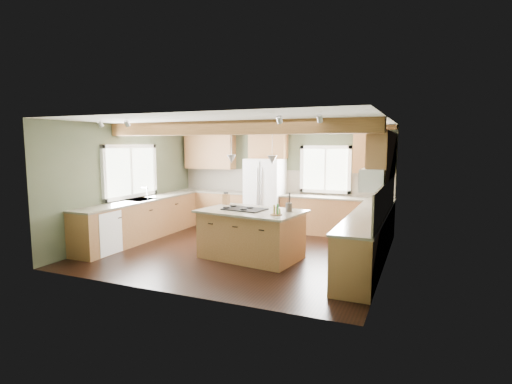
% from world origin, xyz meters
% --- Properties ---
extents(floor, '(5.60, 5.60, 0.00)m').
position_xyz_m(floor, '(0.00, 0.00, 0.00)').
color(floor, black).
rests_on(floor, ground).
extents(ceiling, '(5.60, 5.60, 0.00)m').
position_xyz_m(ceiling, '(0.00, 0.00, 2.60)').
color(ceiling, silver).
rests_on(ceiling, wall_back).
extents(wall_back, '(5.60, 0.00, 5.60)m').
position_xyz_m(wall_back, '(0.00, 2.50, 1.30)').
color(wall_back, '#404833').
rests_on(wall_back, ground).
extents(wall_left, '(0.00, 5.00, 5.00)m').
position_xyz_m(wall_left, '(-2.80, 0.00, 1.30)').
color(wall_left, '#404833').
rests_on(wall_left, ground).
extents(wall_right, '(0.00, 5.00, 5.00)m').
position_xyz_m(wall_right, '(2.80, 0.00, 1.30)').
color(wall_right, '#404833').
rests_on(wall_right, ground).
extents(ceiling_beam, '(5.55, 0.26, 0.26)m').
position_xyz_m(ceiling_beam, '(0.00, -0.35, 2.47)').
color(ceiling_beam, '#4E3216').
rests_on(ceiling_beam, ceiling).
extents(soffit_trim, '(5.55, 0.20, 0.10)m').
position_xyz_m(soffit_trim, '(0.00, 2.40, 2.54)').
color(soffit_trim, '#4E3216').
rests_on(soffit_trim, ceiling).
extents(backsplash_back, '(5.58, 0.03, 0.58)m').
position_xyz_m(backsplash_back, '(0.00, 2.48, 1.21)').
color(backsplash_back, brown).
rests_on(backsplash_back, wall_back).
extents(backsplash_right, '(0.03, 3.70, 0.58)m').
position_xyz_m(backsplash_right, '(2.78, 0.05, 1.21)').
color(backsplash_right, brown).
rests_on(backsplash_right, wall_right).
extents(base_cab_back_left, '(2.02, 0.60, 0.88)m').
position_xyz_m(base_cab_back_left, '(-1.79, 2.20, 0.44)').
color(base_cab_back_left, brown).
rests_on(base_cab_back_left, floor).
extents(counter_back_left, '(2.06, 0.64, 0.04)m').
position_xyz_m(counter_back_left, '(-1.79, 2.20, 0.90)').
color(counter_back_left, '#4F4839').
rests_on(counter_back_left, base_cab_back_left).
extents(base_cab_back_right, '(2.62, 0.60, 0.88)m').
position_xyz_m(base_cab_back_right, '(1.49, 2.20, 0.44)').
color(base_cab_back_right, brown).
rests_on(base_cab_back_right, floor).
extents(counter_back_right, '(2.66, 0.64, 0.04)m').
position_xyz_m(counter_back_right, '(1.49, 2.20, 0.90)').
color(counter_back_right, '#4F4839').
rests_on(counter_back_right, base_cab_back_right).
extents(base_cab_left, '(0.60, 3.70, 0.88)m').
position_xyz_m(base_cab_left, '(-2.50, 0.05, 0.44)').
color(base_cab_left, brown).
rests_on(base_cab_left, floor).
extents(counter_left, '(0.64, 3.74, 0.04)m').
position_xyz_m(counter_left, '(-2.50, 0.05, 0.90)').
color(counter_left, '#4F4839').
rests_on(counter_left, base_cab_left).
extents(base_cab_right, '(0.60, 3.70, 0.88)m').
position_xyz_m(base_cab_right, '(2.50, 0.05, 0.44)').
color(base_cab_right, brown).
rests_on(base_cab_right, floor).
extents(counter_right, '(0.64, 3.74, 0.04)m').
position_xyz_m(counter_right, '(2.50, 0.05, 0.90)').
color(counter_right, '#4F4839').
rests_on(counter_right, base_cab_right).
extents(upper_cab_back_left, '(1.40, 0.35, 0.90)m').
position_xyz_m(upper_cab_back_left, '(-1.99, 2.33, 1.95)').
color(upper_cab_back_left, brown).
rests_on(upper_cab_back_left, wall_back).
extents(upper_cab_over_fridge, '(0.96, 0.35, 0.70)m').
position_xyz_m(upper_cab_over_fridge, '(-0.30, 2.33, 2.15)').
color(upper_cab_over_fridge, brown).
rests_on(upper_cab_over_fridge, wall_back).
extents(upper_cab_right, '(0.35, 2.20, 0.90)m').
position_xyz_m(upper_cab_right, '(2.62, 0.90, 1.95)').
color(upper_cab_right, brown).
rests_on(upper_cab_right, wall_right).
extents(upper_cab_back_corner, '(0.90, 0.35, 0.90)m').
position_xyz_m(upper_cab_back_corner, '(2.30, 2.33, 1.95)').
color(upper_cab_back_corner, brown).
rests_on(upper_cab_back_corner, wall_back).
extents(window_left, '(0.04, 1.60, 1.05)m').
position_xyz_m(window_left, '(-2.78, 0.05, 1.55)').
color(window_left, white).
rests_on(window_left, wall_left).
extents(window_back, '(1.10, 0.04, 1.00)m').
position_xyz_m(window_back, '(1.15, 2.48, 1.55)').
color(window_back, white).
rests_on(window_back, wall_back).
extents(sink, '(0.50, 0.65, 0.03)m').
position_xyz_m(sink, '(-2.50, 0.05, 0.91)').
color(sink, '#262628').
rests_on(sink, counter_left).
extents(faucet, '(0.02, 0.02, 0.28)m').
position_xyz_m(faucet, '(-2.32, 0.05, 1.05)').
color(faucet, '#B2B2B7').
rests_on(faucet, sink).
extents(dishwasher, '(0.60, 0.60, 0.84)m').
position_xyz_m(dishwasher, '(-2.49, -1.25, 0.43)').
color(dishwasher, white).
rests_on(dishwasher, floor).
extents(oven, '(0.60, 0.72, 0.84)m').
position_xyz_m(oven, '(2.49, -1.25, 0.43)').
color(oven, white).
rests_on(oven, floor).
extents(microwave, '(0.40, 0.70, 0.38)m').
position_xyz_m(microwave, '(2.58, -0.05, 1.55)').
color(microwave, white).
rests_on(microwave, wall_right).
extents(pendant_left, '(0.18, 0.18, 0.16)m').
position_xyz_m(pendant_left, '(-0.04, -0.29, 1.88)').
color(pendant_left, '#B2B2B7').
rests_on(pendant_left, ceiling).
extents(pendant_right, '(0.18, 0.18, 0.16)m').
position_xyz_m(pendant_right, '(0.84, -0.41, 1.88)').
color(pendant_right, '#B2B2B7').
rests_on(pendant_right, ceiling).
extents(refrigerator, '(0.90, 0.74, 1.80)m').
position_xyz_m(refrigerator, '(-0.30, 2.12, 0.90)').
color(refrigerator, white).
rests_on(refrigerator, floor).
extents(island, '(1.92, 1.33, 0.88)m').
position_xyz_m(island, '(0.40, -0.35, 0.44)').
color(island, olive).
rests_on(island, floor).
extents(island_top, '(2.06, 1.46, 0.04)m').
position_xyz_m(island_top, '(0.40, -0.35, 0.90)').
color(island_top, '#4F4839').
rests_on(island_top, island).
extents(cooktop, '(0.84, 0.62, 0.02)m').
position_xyz_m(cooktop, '(0.25, -0.33, 0.93)').
color(cooktop, black).
rests_on(cooktop, island_top).
extents(knife_block, '(0.14, 0.12, 0.22)m').
position_xyz_m(knife_block, '(-0.38, 0.13, 1.03)').
color(knife_block, '#58361A').
rests_on(knife_block, island_top).
extents(utensil_crock, '(0.16, 0.16, 0.16)m').
position_xyz_m(utensil_crock, '(1.10, -0.22, 1.00)').
color(utensil_crock, '#403633').
rests_on(utensil_crock, island_top).
extents(bottle_tray, '(0.24, 0.24, 0.19)m').
position_xyz_m(bottle_tray, '(1.00, -0.63, 1.02)').
color(bottle_tray, brown).
rests_on(bottle_tray, island_top).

